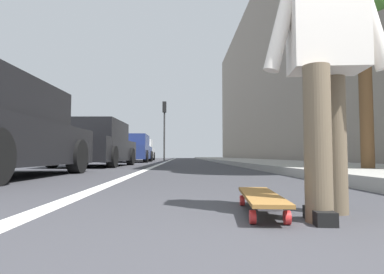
{
  "coord_description": "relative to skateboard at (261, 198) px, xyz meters",
  "views": [
    {
      "loc": [
        -0.58,
        0.31,
        0.34
      ],
      "look_at": [
        8.97,
        0.0,
        0.91
      ],
      "focal_mm": 29.78,
      "sensor_mm": 36.0,
      "label": 1
    }
  ],
  "objects": [
    {
      "name": "ground_plane",
      "position": [
        8.68,
        0.16,
        -0.09
      ],
      "size": [
        80.0,
        80.0,
        0.0
      ],
      "primitive_type": "plane",
      "color": "#38383D"
    },
    {
      "name": "lane_stripe_white",
      "position": [
        18.68,
        1.35,
        -0.09
      ],
      "size": [
        52.0,
        0.16,
        0.01
      ],
      "primitive_type": "cube",
      "color": "silver",
      "rests_on": "ground"
    },
    {
      "name": "sidewalk_curb",
      "position": [
        16.68,
        -2.93,
        -0.02
      ],
      "size": [
        52.0,
        3.2,
        0.14
      ],
      "primitive_type": "cube",
      "color": "#9E9B93",
      "rests_on": "ground"
    },
    {
      "name": "building_facade",
      "position": [
        20.68,
        -5.62,
        6.4
      ],
      "size": [
        40.0,
        1.2,
        12.99
      ],
      "primitive_type": "cube",
      "color": "gray",
      "rests_on": "ground"
    },
    {
      "name": "skateboard",
      "position": [
        0.0,
        0.0,
        0.0
      ],
      "size": [
        0.86,
        0.28,
        0.11
      ],
      "color": "red",
      "rests_on": "ground"
    },
    {
      "name": "skater_person",
      "position": [
        -0.15,
        -0.35,
        0.84
      ],
      "size": [
        0.44,
        0.72,
        1.64
      ],
      "color": "brown",
      "rests_on": "ground"
    },
    {
      "name": "parked_car_mid",
      "position": [
        8.57,
        3.26,
        0.61
      ],
      "size": [
        4.38,
        2.05,
        1.47
      ],
      "color": "black",
      "rests_on": "ground"
    },
    {
      "name": "parked_car_far",
      "position": [
        15.47,
        3.17,
        0.61
      ],
      "size": [
        4.36,
        2.0,
        1.48
      ],
      "color": "navy",
      "rests_on": "ground"
    },
    {
      "name": "parked_car_end",
      "position": [
        21.02,
        3.41,
        0.61
      ],
      "size": [
        4.39,
        1.99,
        1.47
      ],
      "color": "silver",
      "rests_on": "ground"
    },
    {
      "name": "traffic_light",
      "position": [
        21.39,
        1.75,
        2.89
      ],
      "size": [
        0.33,
        0.28,
        4.33
      ],
      "color": "#2D2D2D",
      "rests_on": "ground"
    }
  ]
}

